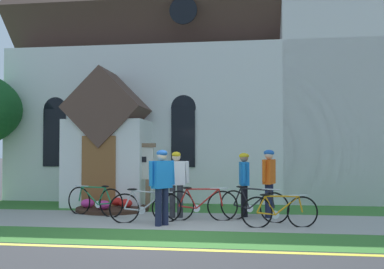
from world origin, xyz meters
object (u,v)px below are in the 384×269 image
(church_sign, at_px, (119,164))
(bicycle_black, at_px, (145,207))
(bicycle_blue, at_px, (95,201))
(cyclist_in_orange_jersey, at_px, (269,178))
(bicycle_orange, at_px, (200,205))
(cyclist_in_yellow_jersey, at_px, (244,180))
(cyclist_in_red_jersey, at_px, (176,179))
(cyclist_in_white_jersey, at_px, (162,181))
(bicycle_green, at_px, (253,205))
(bicycle_white, at_px, (279,211))

(church_sign, distance_m, bicycle_black, 2.93)
(bicycle_blue, bearing_deg, cyclist_in_orange_jersey, 4.15)
(bicycle_orange, distance_m, cyclist_in_yellow_jersey, 1.40)
(bicycle_black, bearing_deg, cyclist_in_red_jersey, 53.28)
(bicycle_orange, height_order, cyclist_in_white_jersey, cyclist_in_white_jersey)
(bicycle_orange, height_order, cyclist_in_red_jersey, cyclist_in_red_jersey)
(bicycle_black, bearing_deg, bicycle_orange, 19.20)
(church_sign, xyz_separation_m, bicycle_black, (1.38, -2.41, -0.92))
(bicycle_blue, relative_size, bicycle_black, 1.04)
(church_sign, xyz_separation_m, cyclist_in_white_jersey, (1.85, -2.80, -0.29))
(bicycle_green, xyz_separation_m, cyclist_in_white_jersey, (-2.03, -0.94, 0.62))
(bicycle_orange, bearing_deg, cyclist_in_red_jersey, 150.73)
(bicycle_blue, bearing_deg, bicycle_orange, -8.56)
(bicycle_white, bearing_deg, cyclist_in_orange_jersey, 96.21)
(bicycle_white, relative_size, bicycle_black, 1.03)
(church_sign, xyz_separation_m, bicycle_orange, (2.62, -1.98, -0.90))
(cyclist_in_red_jersey, relative_size, cyclist_in_orange_jersey, 0.97)
(cyclist_in_orange_jersey, bearing_deg, cyclist_in_yellow_jersey, 177.86)
(church_sign, height_order, bicycle_orange, church_sign)
(church_sign, distance_m, cyclist_in_white_jersey, 3.36)
(cyclist_in_white_jersey, bearing_deg, cyclist_in_orange_jersey, 32.64)
(bicycle_white, xyz_separation_m, cyclist_in_yellow_jersey, (-0.78, 1.45, 0.58))
(cyclist_in_orange_jersey, bearing_deg, bicycle_green, -123.26)
(bicycle_white, relative_size, cyclist_in_white_jersey, 0.99)
(cyclist_in_red_jersey, relative_size, cyclist_in_yellow_jersey, 1.02)
(cyclist_in_red_jersey, relative_size, cyclist_in_white_jersey, 0.97)
(cyclist_in_red_jersey, bearing_deg, bicycle_blue, 178.55)
(bicycle_blue, xyz_separation_m, bicycle_green, (4.03, -0.29, -0.00))
(church_sign, bearing_deg, bicycle_orange, -37.09)
(cyclist_in_white_jersey, bearing_deg, bicycle_white, 2.82)
(bicycle_white, height_order, cyclist_in_red_jersey, cyclist_in_red_jersey)
(bicycle_green, bearing_deg, cyclist_in_yellow_jersey, 109.26)
(church_sign, bearing_deg, bicycle_white, -31.07)
(bicycle_blue, bearing_deg, bicycle_green, -4.12)
(cyclist_in_red_jersey, xyz_separation_m, cyclist_in_yellow_jersey, (1.68, 0.40, -0.02))
(bicycle_orange, height_order, cyclist_in_orange_jersey, cyclist_in_orange_jersey)
(bicycle_green, height_order, cyclist_in_orange_jersey, cyclist_in_orange_jersey)
(bicycle_blue, height_order, cyclist_in_orange_jersey, cyclist_in_orange_jersey)
(church_sign, height_order, bicycle_green, church_sign)
(church_sign, height_order, bicycle_white, church_sign)
(bicycle_green, xyz_separation_m, bicycle_black, (-2.50, -0.56, -0.01))
(bicycle_blue, relative_size, bicycle_orange, 0.96)
(bicycle_orange, bearing_deg, church_sign, 142.91)
(bicycle_green, xyz_separation_m, cyclist_in_red_jersey, (-1.90, 0.24, 0.58))
(bicycle_green, relative_size, cyclist_in_orange_jersey, 0.96)
(bicycle_green, bearing_deg, bicycle_blue, 175.88)
(bicycle_blue, relative_size, cyclist_in_white_jersey, 1.00)
(bicycle_green, height_order, bicycle_white, bicycle_green)
(church_sign, height_order, bicycle_black, church_sign)
(bicycle_white, bearing_deg, cyclist_in_yellow_jersey, 118.20)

